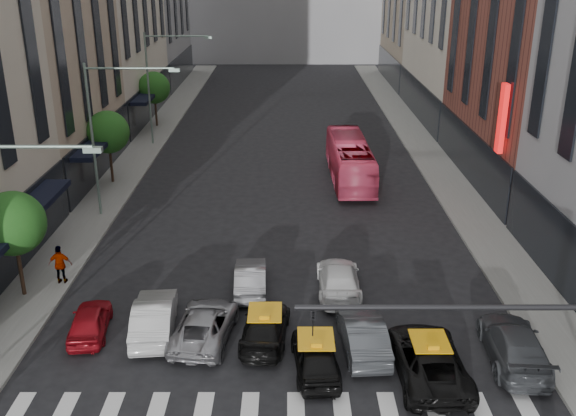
{
  "coord_description": "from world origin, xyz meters",
  "views": [
    {
      "loc": [
        0.32,
        -16.04,
        14.51
      ],
      "look_at": [
        0.33,
        11.0,
        4.0
      ],
      "focal_mm": 40.0,
      "sensor_mm": 36.0,
      "label": 1
    }
  ],
  "objects_px": {
    "taxi_left": "(265,326)",
    "taxi_center": "(316,355)",
    "car_white_front": "(154,316)",
    "streetlamp_mid": "(107,120)",
    "pedestrian_far": "(60,264)",
    "streetlamp_far": "(159,74)",
    "bus": "(350,160)",
    "car_red": "(90,321)"
  },
  "relations": [
    {
      "from": "taxi_left",
      "to": "taxi_center",
      "type": "distance_m",
      "value": 2.87
    },
    {
      "from": "car_white_front",
      "to": "taxi_left",
      "type": "distance_m",
      "value": 4.64
    },
    {
      "from": "car_white_front",
      "to": "taxi_left",
      "type": "relative_size",
      "value": 1.04
    },
    {
      "from": "streetlamp_mid",
      "to": "taxi_center",
      "type": "bearing_deg",
      "value": -54.0
    },
    {
      "from": "streetlamp_mid",
      "to": "pedestrian_far",
      "type": "bearing_deg",
      "value": -92.3
    },
    {
      "from": "streetlamp_far",
      "to": "bus",
      "type": "xyz_separation_m",
      "value": [
        14.68,
        -9.25,
        -4.43
      ]
    },
    {
      "from": "car_red",
      "to": "taxi_left",
      "type": "relative_size",
      "value": 0.83
    },
    {
      "from": "car_red",
      "to": "bus",
      "type": "bearing_deg",
      "value": -128.86
    },
    {
      "from": "pedestrian_far",
      "to": "car_white_front",
      "type": "bearing_deg",
      "value": 140.83
    },
    {
      "from": "streetlamp_mid",
      "to": "car_white_front",
      "type": "height_order",
      "value": "streetlamp_mid"
    },
    {
      "from": "streetlamp_mid",
      "to": "car_white_front",
      "type": "distance_m",
      "value": 14.8
    },
    {
      "from": "car_red",
      "to": "pedestrian_far",
      "type": "bearing_deg",
      "value": -65.77
    },
    {
      "from": "bus",
      "to": "pedestrian_far",
      "type": "relative_size",
      "value": 5.59
    },
    {
      "from": "streetlamp_mid",
      "to": "taxi_left",
      "type": "height_order",
      "value": "streetlamp_mid"
    },
    {
      "from": "streetlamp_mid",
      "to": "taxi_left",
      "type": "bearing_deg",
      "value": -55.23
    },
    {
      "from": "streetlamp_mid",
      "to": "streetlamp_far",
      "type": "xyz_separation_m",
      "value": [
        0.0,
        16.0,
        0.0
      ]
    },
    {
      "from": "streetlamp_mid",
      "to": "taxi_center",
      "type": "relative_size",
      "value": 2.23
    },
    {
      "from": "taxi_left",
      "to": "pedestrian_far",
      "type": "distance_m",
      "value": 10.89
    },
    {
      "from": "streetlamp_mid",
      "to": "bus",
      "type": "xyz_separation_m",
      "value": [
        14.68,
        6.75,
        -4.43
      ]
    },
    {
      "from": "car_white_front",
      "to": "taxi_center",
      "type": "relative_size",
      "value": 1.13
    },
    {
      "from": "streetlamp_mid",
      "to": "bus",
      "type": "bearing_deg",
      "value": 24.71
    },
    {
      "from": "taxi_left",
      "to": "bus",
      "type": "bearing_deg",
      "value": -99.65
    },
    {
      "from": "car_red",
      "to": "taxi_center",
      "type": "relative_size",
      "value": 0.9
    },
    {
      "from": "streetlamp_far",
      "to": "taxi_center",
      "type": "distance_m",
      "value": 34.08
    },
    {
      "from": "car_red",
      "to": "taxi_left",
      "type": "height_order",
      "value": "taxi_left"
    },
    {
      "from": "streetlamp_far",
      "to": "taxi_left",
      "type": "bearing_deg",
      "value": -72.31
    },
    {
      "from": "streetlamp_far",
      "to": "pedestrian_far",
      "type": "xyz_separation_m",
      "value": [
        -0.36,
        -24.88,
        -4.81
      ]
    },
    {
      "from": "streetlamp_mid",
      "to": "bus",
      "type": "relative_size",
      "value": 0.85
    },
    {
      "from": "car_red",
      "to": "taxi_left",
      "type": "xyz_separation_m",
      "value": [
        7.25,
        -0.47,
        0.02
      ]
    },
    {
      "from": "streetlamp_mid",
      "to": "streetlamp_far",
      "type": "height_order",
      "value": "same"
    },
    {
      "from": "car_red",
      "to": "taxi_center",
      "type": "bearing_deg",
      "value": 157.7
    },
    {
      "from": "streetlamp_far",
      "to": "car_white_front",
      "type": "distance_m",
      "value": 29.86
    },
    {
      "from": "streetlamp_mid",
      "to": "car_red",
      "type": "relative_size",
      "value": 2.47
    },
    {
      "from": "taxi_center",
      "to": "taxi_left",
      "type": "bearing_deg",
      "value": -51.56
    },
    {
      "from": "streetlamp_far",
      "to": "taxi_left",
      "type": "xyz_separation_m",
      "value": [
        9.44,
        -29.6,
        -5.27
      ]
    },
    {
      "from": "streetlamp_mid",
      "to": "bus",
      "type": "distance_m",
      "value": 16.75
    },
    {
      "from": "taxi_center",
      "to": "bus",
      "type": "distance_m",
      "value": 22.7
    },
    {
      "from": "taxi_left",
      "to": "bus",
      "type": "xyz_separation_m",
      "value": [
        5.23,
        20.36,
        0.84
      ]
    },
    {
      "from": "car_red",
      "to": "car_white_front",
      "type": "height_order",
      "value": "car_white_front"
    },
    {
      "from": "car_white_front",
      "to": "taxi_center",
      "type": "distance_m",
      "value": 7.09
    },
    {
      "from": "streetlamp_far",
      "to": "pedestrian_far",
      "type": "distance_m",
      "value": 25.34
    },
    {
      "from": "car_red",
      "to": "taxi_left",
      "type": "bearing_deg",
      "value": 169.55
    }
  ]
}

